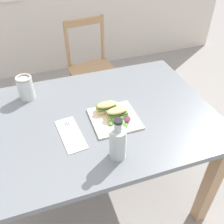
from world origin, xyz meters
TOP-DOWN VIEW (x-y plane):
  - ground_plane at (0.00, 0.00)m, footprint 9.15×9.15m
  - dining_table at (0.08, 0.08)m, footprint 1.29×0.89m
  - chair_wooden_far at (0.33, 1.05)m, footprint 0.44×0.44m
  - plate_lunch at (0.17, 0.02)m, footprint 0.24×0.24m
  - sandwich_half_front at (0.19, 0.02)m, footprint 0.11×0.06m
  - sandwich_half_back at (0.16, 0.09)m, footprint 0.11×0.06m
  - salad_mixed_greens at (0.19, -0.02)m, footprint 0.13×0.13m
  - napkin_folded at (-0.07, -0.02)m, footprint 0.12×0.26m
  - fork_on_napkin at (-0.07, -0.00)m, footprint 0.03×0.19m
  - bottle_cold_brew at (0.10, -0.22)m, footprint 0.07×0.07m
  - mason_jar_iced_tea at (-0.24, 0.37)m, footprint 0.09×0.09m

SIDE VIEW (x-z plane):
  - ground_plane at x=0.00m, z-range 0.00..0.00m
  - chair_wooden_far at x=0.33m, z-range 0.01..0.88m
  - dining_table at x=0.08m, z-range 0.25..0.99m
  - napkin_folded at x=-0.07m, z-range 0.74..0.74m
  - plate_lunch at x=0.17m, z-range 0.74..0.75m
  - fork_on_napkin at x=-0.07m, z-range 0.74..0.75m
  - salad_mixed_greens at x=0.19m, z-range 0.75..0.78m
  - sandwich_half_front at x=0.19m, z-range 0.75..0.81m
  - sandwich_half_back at x=0.16m, z-range 0.75..0.81m
  - mason_jar_iced_tea at x=-0.24m, z-range 0.73..0.87m
  - bottle_cold_brew at x=0.10m, z-range 0.71..0.92m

